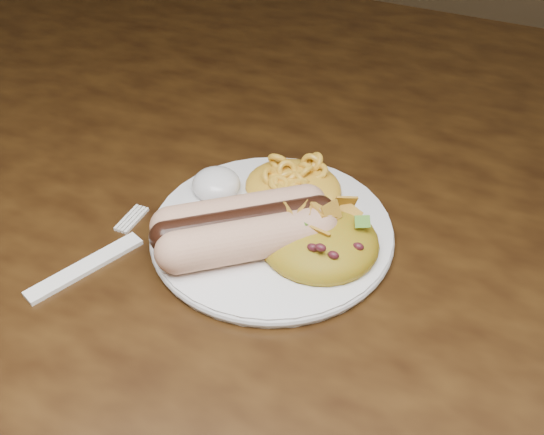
% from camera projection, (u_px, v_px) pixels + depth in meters
% --- Properties ---
extents(table, '(1.60, 0.90, 0.75)m').
position_uv_depth(table, '(386.00, 284.00, 0.62)').
color(table, '#3B240D').
rests_on(table, floor).
extents(plate, '(0.23, 0.23, 0.01)m').
position_uv_depth(plate, '(272.00, 231.00, 0.53)').
color(plate, white).
rests_on(plate, table).
extents(hotdog, '(0.11, 0.13, 0.03)m').
position_uv_depth(hotdog, '(244.00, 226.00, 0.50)').
color(hotdog, '#EBB28A').
rests_on(hotdog, plate).
extents(mac_and_cheese, '(0.10, 0.09, 0.03)m').
position_uv_depth(mac_and_cheese, '(293.00, 176.00, 0.55)').
color(mac_and_cheese, yellow).
rests_on(mac_and_cheese, plate).
extents(sour_cream, '(0.05, 0.05, 0.03)m').
position_uv_depth(sour_cream, '(216.00, 180.00, 0.56)').
color(sour_cream, white).
rests_on(sour_cream, plate).
extents(taco_salad, '(0.10, 0.09, 0.04)m').
position_uv_depth(taco_salad, '(319.00, 232.00, 0.50)').
color(taco_salad, '#BE4F01').
rests_on(taco_salad, plate).
extents(fork, '(0.07, 0.13, 0.00)m').
position_uv_depth(fork, '(85.00, 267.00, 0.50)').
color(fork, white).
rests_on(fork, table).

